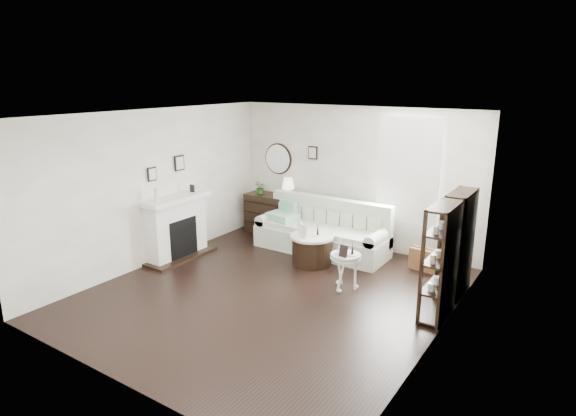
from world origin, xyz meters
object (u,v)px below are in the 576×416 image
Objects in this scene: drum_table at (312,249)px; pedestal_table at (346,257)px; dresser at (274,214)px; sofa at (323,234)px.

pedestal_table reaches higher than drum_table.
pedestal_table is at bearing -33.82° from dresser.
drum_table is (1.58, -1.10, -0.14)m from dresser.
sofa is 1.47m from dresser.
sofa is at bearing -15.51° from dresser.
dresser is at bearing 164.49° from sofa.
dresser reaches higher than drum_table.
sofa is 3.31× the size of drum_table.
dresser is at bearing 146.18° from pedestal_table.
sofa is 1.76m from pedestal_table.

